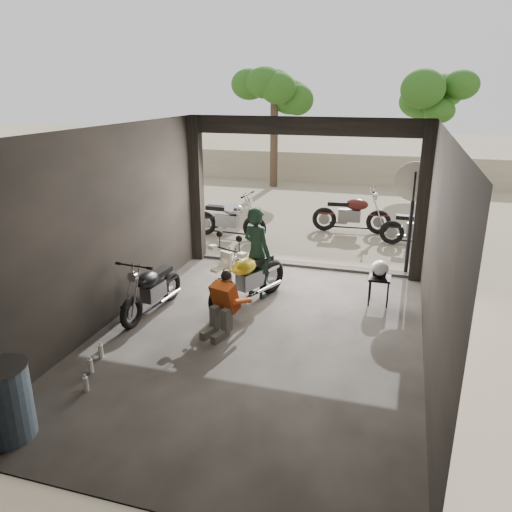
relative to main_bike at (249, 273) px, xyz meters
The scene contains 16 objects.
ground 1.49m from the main_bike, 67.63° to the right, with size 80.00×80.00×0.00m, color #7A6D56.
garage 1.11m from the main_bike, 54.00° to the right, with size 7.00×7.13×3.20m.
boundary_wall 12.75m from the main_bike, 87.67° to the left, with size 18.00×0.30×1.20m, color gray.
tree_left 12.00m from the main_bike, 102.45° to the left, with size 2.20×2.20×5.60m.
tree_right 13.49m from the main_bike, 75.40° to the left, with size 2.20×2.20×5.00m.
main_bike is the anchor object (origin of this frame).
left_bike 1.71m from the main_bike, 150.10° to the right, with size 0.64×1.55×1.05m, color black, non-canonical shape.
outside_bike_a 4.31m from the main_bike, 114.18° to the left, with size 0.74×1.79×1.21m, color black, non-canonical shape.
outside_bike_b 5.47m from the main_bike, 76.92° to the left, with size 0.75×1.83×1.24m, color #481611, non-canonical shape.
outside_bike_c 5.41m from the main_bike, 56.20° to the left, with size 0.69×1.69×1.14m, color black, non-canonical shape.
rider 0.46m from the main_bike, 83.94° to the left, with size 0.63×0.41×1.72m, color black.
mechanic 1.29m from the main_bike, 92.42° to the right, with size 0.51×0.70×1.01m, color #CB531B, non-canonical shape.
stool 2.36m from the main_bike, 16.09° to the left, with size 0.38×0.38×0.53m.
helmet 2.35m from the main_bike, 17.39° to the left, with size 0.31×0.33×0.30m, color white.
oil_drum 4.51m from the main_bike, 109.16° to the right, with size 0.58×0.58×0.89m, color #485F79.
sign_post 3.72m from the main_bike, 40.61° to the left, with size 0.79×0.08×2.38m.
Camera 1 is at (1.99, -6.70, 3.74)m, focal length 35.00 mm.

